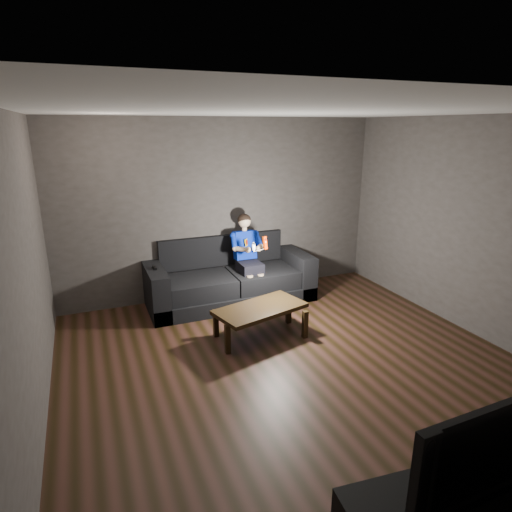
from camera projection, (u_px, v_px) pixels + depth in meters
name	position (u px, v px, depth m)	size (l,w,h in m)	color
floor	(297.00, 369.00, 4.70)	(5.00, 5.00, 0.00)	black
back_wall	(223.00, 209.00, 6.52)	(5.00, 0.04, 2.70)	#37312F
left_wall	(22.00, 285.00, 3.40)	(0.04, 5.00, 2.70)	#37312F
right_wall	(482.00, 230.00, 5.22)	(0.04, 5.00, 2.70)	#37312F
ceiling	(305.00, 111.00, 3.92)	(5.00, 5.00, 0.02)	beige
sofa	(229.00, 280.00, 6.51)	(2.46, 1.06, 0.95)	black
child	(247.00, 250.00, 6.41)	(0.48, 0.59, 1.18)	black
wii_remote_red	(265.00, 243.00, 5.97)	(0.06, 0.08, 0.19)	red
nunchuk_white	(254.00, 247.00, 5.93)	(0.06, 0.09, 0.14)	white
wii_remote_black	(155.00, 268.00, 5.91)	(0.04, 0.15, 0.03)	black
coffee_table	(260.00, 311.00, 5.33)	(1.24, 0.83, 0.41)	black
tv	(474.00, 442.00, 2.41)	(1.11, 0.15, 0.64)	black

